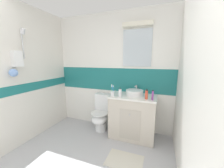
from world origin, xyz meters
TOP-DOWN VIEW (x-y plane):
  - ground_plane at (0.00, 1.20)m, footprint 3.20×3.48m
  - wall_back_tiled at (0.01, 2.45)m, footprint 3.20×0.20m
  - wall_left_shower_alcove at (-1.35, 1.20)m, footprint 0.25×3.48m
  - wall_right_plain at (1.35, 1.20)m, footprint 0.10×3.48m
  - vanity_cabinet at (0.53, 2.14)m, footprint 0.88×0.55m
  - sink_basin at (0.55, 2.18)m, footprint 0.33×0.38m
  - toilet at (-0.16, 2.16)m, footprint 0.37×0.50m
  - toothbrush_cup at (0.16, 1.97)m, footprint 0.08×0.08m
  - soap_dispenser at (0.31, 1.99)m, footprint 0.06×0.06m
  - deodorant_spray_can at (0.79, 1.99)m, footprint 0.05×0.05m
  - toothpaste_tube_upright at (0.89, 1.98)m, footprint 0.03×0.03m
  - bath_mat at (0.56, 1.43)m, footprint 0.55×0.38m

SIDE VIEW (x-z plane):
  - ground_plane at x=0.00m, z-range -0.04..0.00m
  - bath_mat at x=0.56m, z-range 0.00..0.01m
  - toilet at x=-0.16m, z-range -0.03..0.77m
  - vanity_cabinet at x=0.53m, z-range 0.00..0.85m
  - sink_basin at x=0.55m, z-range 0.82..0.99m
  - toothbrush_cup at x=0.16m, z-range 0.79..1.02m
  - soap_dispenser at x=0.31m, z-range 0.83..1.01m
  - deodorant_spray_can at x=0.79m, z-range 0.85..1.02m
  - toothpaste_tube_upright at x=0.89m, z-range 0.85..1.02m
  - wall_right_plain at x=1.35m, z-range 0.00..2.50m
  - wall_left_shower_alcove at x=-1.35m, z-range 0.00..2.50m
  - wall_back_tiled at x=0.01m, z-range 0.01..2.51m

